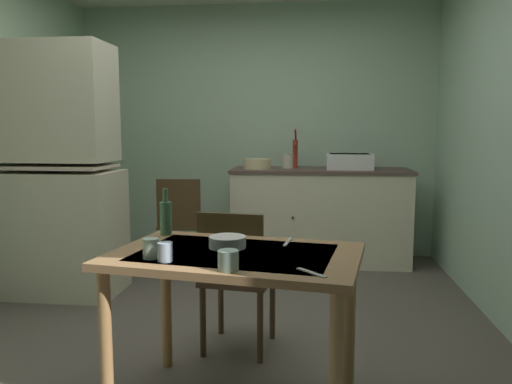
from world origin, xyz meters
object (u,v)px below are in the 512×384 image
at_px(chair_by_counter, 182,223).
at_px(serving_bowl_wide, 227,242).
at_px(mixing_bowl_counter, 257,164).
at_px(dining_table, 236,275).
at_px(sink_basin, 349,161).
at_px(hand_pump, 295,151).
at_px(chair_far_side, 236,276).
at_px(teacup_cream, 165,252).
at_px(hutch_cabinet, 61,179).
at_px(glass_bottle, 166,217).

height_order(chair_by_counter, serving_bowl_wide, chair_by_counter).
bearing_deg(serving_bowl_wide, mixing_bowl_counter, 93.26).
bearing_deg(dining_table, sink_basin, 75.54).
height_order(sink_basin, hand_pump, hand_pump).
distance_m(chair_far_side, teacup_cream, 0.87).
bearing_deg(serving_bowl_wide, sink_basin, 74.08).
distance_m(sink_basin, hand_pump, 0.54).
height_order(dining_table, teacup_cream, teacup_cream).
xyz_separation_m(mixing_bowl_counter, dining_table, (0.20, -2.66, -0.33)).
xyz_separation_m(hutch_cabinet, sink_basin, (2.33, 1.20, 0.08)).
xyz_separation_m(hand_pump, teacup_cream, (-0.44, -2.95, -0.30)).
bearing_deg(chair_far_side, chair_by_counter, 115.89).
bearing_deg(mixing_bowl_counter, glass_bottle, -95.59).
bearing_deg(teacup_cream, serving_bowl_wide, 51.39).
distance_m(hand_pump, chair_far_side, 2.27).
distance_m(dining_table, serving_bowl_wide, 0.16).
xyz_separation_m(serving_bowl_wide, teacup_cream, (-0.22, -0.28, 0.01)).
bearing_deg(chair_by_counter, hutch_cabinet, -145.06).
relative_size(hand_pump, glass_bottle, 1.58).
relative_size(chair_far_side, serving_bowl_wide, 4.86).
height_order(dining_table, chair_far_side, chair_far_side).
height_order(hutch_cabinet, dining_table, hutch_cabinet).
height_order(sink_basin, dining_table, sink_basin).
relative_size(sink_basin, teacup_cream, 5.34).
relative_size(mixing_bowl_counter, teacup_cream, 3.32).
relative_size(hand_pump, teacup_cream, 4.73).
relative_size(chair_far_side, chair_by_counter, 0.96).
xyz_separation_m(chair_far_side, chair_by_counter, (-0.72, 1.49, 0.02)).
relative_size(chair_far_side, teacup_cream, 10.34).
bearing_deg(serving_bowl_wide, chair_by_counter, 110.87).
xyz_separation_m(dining_table, chair_by_counter, (-0.81, 2.08, -0.17)).
bearing_deg(teacup_cream, hand_pump, 81.46).
xyz_separation_m(hand_pump, chair_by_counter, (-0.99, -0.67, -0.61)).
bearing_deg(hand_pump, hutch_cabinet, -145.43).
distance_m(hand_pump, chair_by_counter, 1.34).
relative_size(chair_by_counter, teacup_cream, 10.74).
bearing_deg(teacup_cream, dining_table, 35.44).
bearing_deg(serving_bowl_wide, chair_far_side, 94.46).
bearing_deg(mixing_bowl_counter, sink_basin, 3.19).
distance_m(hutch_cabinet, teacup_cream, 2.19).
bearing_deg(chair_far_side, hutch_cabinet, 149.12).
bearing_deg(chair_far_side, serving_bowl_wide, -85.54).
distance_m(hutch_cabinet, dining_table, 2.24).
bearing_deg(sink_basin, mixing_bowl_counter, -176.81).
distance_m(sink_basin, dining_table, 2.82).
bearing_deg(sink_basin, glass_bottle, -115.32).
distance_m(mixing_bowl_counter, chair_far_side, 2.13).
distance_m(mixing_bowl_counter, serving_bowl_wide, 2.59).
xyz_separation_m(dining_table, glass_bottle, (-0.42, 0.33, 0.20)).
bearing_deg(teacup_cream, hutch_cabinet, 128.49).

